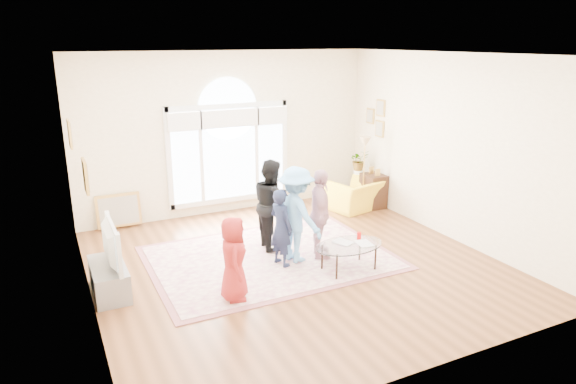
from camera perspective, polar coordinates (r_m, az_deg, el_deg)
name	(u,v)px	position (r m, az deg, el deg)	size (l,w,h in m)	color
ground	(296,265)	(8.14, 0.86, -8.06)	(6.00, 6.00, 0.00)	#583219
room_shell	(231,137)	(10.18, -6.31, 6.15)	(6.00, 6.00, 6.00)	#FFF1CB
area_rug	(270,257)	(8.38, -2.00, -7.27)	(3.60, 2.60, 0.02)	beige
rug_border	(270,258)	(8.38, -2.00, -7.30)	(3.80, 2.80, 0.01)	#8E4F51
tv_console	(109,279)	(7.62, -19.25, -9.12)	(0.45, 1.00, 0.42)	gray
television	(106,244)	(7.42, -19.57, -5.51)	(0.17, 1.07, 0.61)	black
coffee_table	(349,246)	(7.86, 6.81, -5.96)	(1.14, 0.75, 0.54)	silver
armchair	(354,195)	(10.66, 7.39, -0.36)	(0.96, 0.84, 0.62)	yellow
side_cabinet	(373,191)	(10.91, 9.46, 0.15)	(0.40, 0.50, 0.70)	black
floor_lamp	(365,148)	(10.58, 8.53, 4.89)	(0.32, 0.32, 1.51)	black
plant_pedestal	(358,186)	(11.22, 7.79, 0.69)	(0.20, 0.20, 0.70)	white
potted_plant	(359,160)	(11.08, 7.90, 3.53)	(0.40, 0.34, 0.44)	#33722D
leaning_picture	(120,228)	(10.15, -18.13, -3.82)	(0.80, 0.05, 0.62)	tan
child_red	(233,259)	(6.91, -6.08, -7.38)	(0.57, 0.37, 1.17)	maroon
child_navy	(281,227)	(7.88, -0.77, -3.95)	(0.45, 0.29, 1.22)	#19223D
child_black	(272,204)	(8.53, -1.82, -1.32)	(0.73, 0.57, 1.51)	black
child_pink	(320,214)	(8.15, 3.57, -2.45)	(0.85, 0.35, 1.45)	#CB929F
child_blue	(296,214)	(7.99, 0.91, -2.51)	(0.98, 0.57, 1.52)	#67ADEC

